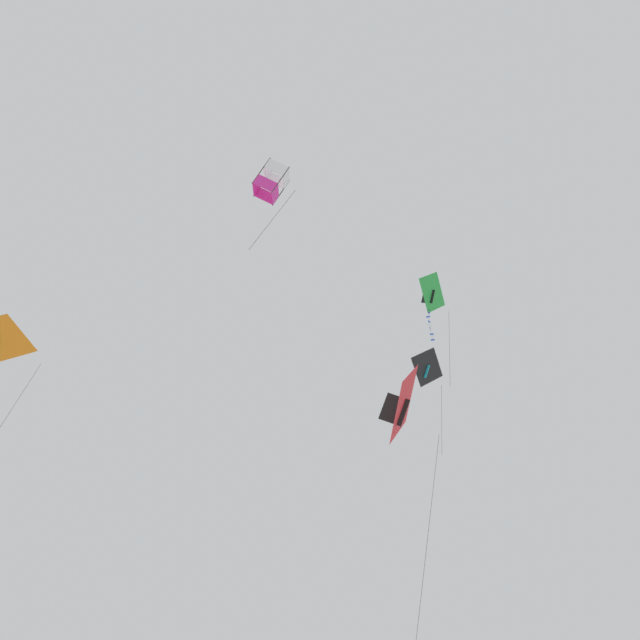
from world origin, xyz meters
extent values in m
cube|color=green|center=(10.47, -1.19, 38.95)|extent=(0.53, 0.21, 0.14)
pyramid|color=red|center=(1.89, 10.00, 36.77)|extent=(3.66, 2.10, 2.15)
cube|color=black|center=(1.99, 9.72, 36.58)|extent=(0.48, 1.13, 1.27)
cube|color=black|center=(1.77, 10.32, 37.68)|extent=(0.89, 0.44, 0.24)
cylinder|color=#47474C|center=(2.25, 10.81, 32.26)|extent=(2.37, 0.47, 6.89)
pyramid|color=green|center=(-2.50, 10.01, 43.14)|extent=(2.26, 0.54, 1.39)
cube|color=black|center=(-2.50, 9.84, 43.01)|extent=(0.07, 0.70, 0.77)
cube|color=black|center=(-2.49, 10.17, 43.73)|extent=(0.56, 0.10, 0.15)
cylinder|color=#47474C|center=(-2.51, 9.83, 42.32)|extent=(0.02, 0.02, 0.26)
cube|color=blue|center=(-2.51, 9.82, 42.19)|extent=(0.17, 0.03, 0.06)
cylinder|color=#47474C|center=(-2.44, 9.82, 42.07)|extent=(0.01, 0.16, 0.26)
cube|color=blue|center=(-2.36, 9.82, 41.94)|extent=(0.06, 0.17, 0.06)
cylinder|color=#47474C|center=(-2.35, 9.84, 41.81)|extent=(0.05, 0.03, 0.26)
cube|color=blue|center=(-2.34, 9.85, 41.68)|extent=(0.17, 0.05, 0.06)
cylinder|color=#47474C|center=(-2.41, 9.84, 41.56)|extent=(0.04, 0.14, 0.26)
cube|color=blue|center=(-2.48, 9.83, 41.43)|extent=(0.17, 0.05, 0.06)
cylinder|color=#47474C|center=(-2.53, 9.84, 41.30)|extent=(0.03, 0.12, 0.26)
cube|color=blue|center=(-2.59, 9.85, 41.18)|extent=(0.09, 0.16, 0.06)
cylinder|color=#47474C|center=(-2.62, 9.85, 41.05)|extent=(0.02, 0.07, 0.26)
cube|color=blue|center=(-2.65, 9.86, 40.92)|extent=(0.06, 0.17, 0.06)
cylinder|color=#47474C|center=(-2.62, 10.59, 40.42)|extent=(1.54, 0.25, 4.06)
cube|color=white|center=(8.63, 8.26, 43.31)|extent=(0.73, 0.54, 0.35)
cube|color=white|center=(8.31, 8.81, 42.97)|extent=(0.73, 0.54, 0.35)
cube|color=white|center=(8.78, 8.72, 43.14)|extent=(0.43, 0.72, 0.68)
cube|color=white|center=(8.15, 8.36, 43.14)|extent=(0.43, 0.72, 0.68)
cube|color=#DB2D93|center=(8.80, 7.96, 42.68)|extent=(0.73, 0.54, 0.35)
cube|color=#DB2D93|center=(8.48, 8.51, 42.33)|extent=(0.73, 0.54, 0.35)
cube|color=#DB2D93|center=(8.95, 8.42, 42.51)|extent=(0.43, 0.72, 0.68)
cube|color=#DB2D93|center=(8.33, 8.06, 42.51)|extent=(0.43, 0.72, 0.68)
cylinder|color=#332D28|center=(9.02, 8.29, 43.00)|extent=(0.31, 0.52, 1.04)
cylinder|color=#332D28|center=(8.40, 7.93, 43.00)|extent=(0.31, 0.52, 1.04)
cylinder|color=#332D28|center=(8.71, 8.84, 42.65)|extent=(0.31, 0.52, 1.04)
cylinder|color=#332D28|center=(8.08, 8.48, 42.65)|extent=(0.31, 0.52, 1.04)
cylinder|color=#47474C|center=(9.06, 8.84, 40.99)|extent=(1.38, 0.76, 2.70)
pyramid|color=black|center=(-2.15, 9.65, 39.50)|extent=(2.08, 0.87, 1.19)
cube|color=#1EB2C6|center=(-2.17, 9.48, 39.40)|extent=(0.14, 0.68, 0.73)
cube|color=#1EB2C6|center=(-2.11, 9.87, 40.00)|extent=(0.51, 0.16, 0.14)
cylinder|color=#47474C|center=(-2.30, 10.10, 37.24)|extent=(1.41, 0.25, 3.33)
camera|label=1|loc=(23.69, 18.36, 29.93)|focal=37.17mm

